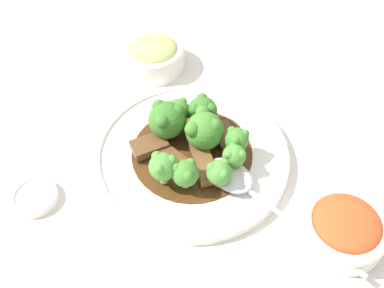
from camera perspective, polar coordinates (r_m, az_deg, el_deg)
name	(u,v)px	position (r m, az deg, el deg)	size (l,w,h in m)	color
ground_plane	(192,159)	(0.66, 0.00, -1.89)	(4.00, 4.00, 0.00)	silver
main_plate	(192,155)	(0.65, 0.00, -1.35)	(0.28, 0.28, 0.02)	white
beef_strip_0	(226,138)	(0.65, 4.39, 0.79)	(0.04, 0.06, 0.01)	brown
beef_strip_1	(205,161)	(0.62, 1.62, -2.19)	(0.05, 0.08, 0.01)	brown
beef_strip_2	(149,146)	(0.64, -5.46, -0.23)	(0.05, 0.04, 0.01)	brown
beef_strip_3	(173,159)	(0.63, -2.43, -1.93)	(0.04, 0.07, 0.01)	brown
broccoli_floret_0	(202,111)	(0.65, 1.32, 4.22)	(0.04, 0.04, 0.05)	#7FA84C
broccoli_floret_1	(167,119)	(0.64, -3.19, 3.14)	(0.05, 0.05, 0.06)	#8EB756
broccoli_floret_2	(185,173)	(0.59, -0.86, -3.70)	(0.04, 0.04, 0.04)	#8EB756
broccoli_floret_3	(203,128)	(0.63, 1.40, 2.04)	(0.05, 0.05, 0.06)	#7FA84C
broccoli_floret_4	(163,166)	(0.59, -3.71, -2.85)	(0.04, 0.04, 0.05)	#8EB756
broccoli_floret_5	(219,172)	(0.59, 3.49, -3.61)	(0.03, 0.03, 0.04)	#8EB756
broccoli_floret_6	(234,156)	(0.61, 5.38, -1.46)	(0.03, 0.03, 0.04)	#8EB756
broccoli_floret_7	(237,139)	(0.62, 5.71, 0.58)	(0.03, 0.03, 0.05)	#7FA84C
broccoli_floret_8	(178,110)	(0.65, -1.76, 4.31)	(0.03, 0.03, 0.05)	#7FA84C
serving_spoon	(240,183)	(0.60, 6.13, -4.94)	(0.09, 0.24, 0.01)	#B7B7BC
side_bowl_kimchi	(344,228)	(0.60, 18.79, -10.06)	(0.11, 0.11, 0.05)	white
side_bowl_appetizer	(154,55)	(0.79, -4.84, 11.24)	(0.10, 0.10, 0.05)	white
sauce_dish	(35,197)	(0.65, -19.33, -6.34)	(0.06, 0.06, 0.01)	white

